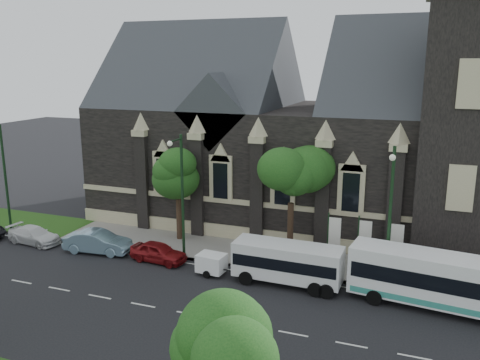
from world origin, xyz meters
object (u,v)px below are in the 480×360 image
at_px(tree_walk_right, 295,177).
at_px(banner_flag_left, 332,236).
at_px(street_lamp_far, 3,173).
at_px(shuttle_bus, 288,261).
at_px(box_trailer, 212,263).
at_px(banner_flag_right, 394,244).
at_px(sedan, 98,242).
at_px(tree_walk_left, 181,169).
at_px(car_far_white, 34,235).
at_px(car_far_red, 158,252).
at_px(tree_park_east, 230,349).
at_px(street_lamp_near, 390,211).
at_px(street_lamp_mid, 181,190).
at_px(banner_flag_center, 362,240).
at_px(tour_coach, 450,282).

xyz_separation_m(tree_walk_right, banner_flag_left, (3.08, -1.71, -3.43)).
height_order(street_lamp_far, shuttle_bus, street_lamp_far).
bearing_deg(box_trailer, banner_flag_right, 22.38).
bearing_deg(sedan, tree_walk_left, -51.79).
distance_m(street_lamp_far, car_far_white, 5.90).
relative_size(street_lamp_far, box_trailer, 3.38).
relative_size(car_far_red, car_far_white, 0.93).
relative_size(tree_park_east, box_trailer, 2.36).
xyz_separation_m(tree_walk_left, box_trailer, (4.80, -5.30, -4.94)).
bearing_deg(tree_walk_right, box_trailer, -128.39).
bearing_deg(banner_flag_right, sedan, -171.92).
height_order(banner_flag_right, shuttle_bus, banner_flag_right).
height_order(tree_park_east, banner_flag_left, tree_park_east).
height_order(street_lamp_near, banner_flag_right, street_lamp_near).
relative_size(tree_walk_left, sedan, 1.53).
bearing_deg(shuttle_bus, banner_flag_right, 29.06).
bearing_deg(street_lamp_far, banner_flag_left, 4.15).
height_order(tree_walk_left, street_lamp_far, street_lamp_far).
distance_m(sedan, car_far_red, 5.08).
bearing_deg(street_lamp_near, tree_park_east, -103.11).
xyz_separation_m(street_lamp_mid, banner_flag_center, (12.29, 1.91, -2.73)).
xyz_separation_m(tree_walk_right, car_far_red, (-8.60, -4.63, -5.11)).
bearing_deg(car_far_white, banner_flag_left, -77.00).
height_order(street_lamp_near, sedan, street_lamp_near).
bearing_deg(car_far_white, street_lamp_near, -82.20).
xyz_separation_m(shuttle_bus, box_trailer, (-5.13, -0.31, -0.74)).
xyz_separation_m(street_lamp_near, street_lamp_mid, (-14.00, 0.00, 0.00)).
bearing_deg(box_trailer, tree_walk_left, 136.84).
distance_m(shuttle_bus, sedan, 14.62).
distance_m(banner_flag_left, car_far_white, 22.88).
distance_m(street_lamp_near, tour_coach, 5.19).
bearing_deg(tree_park_east, tour_coach, 63.28).
distance_m(tree_walk_right, car_far_red, 11.03).
xyz_separation_m(banner_flag_left, shuttle_bus, (-2.16, -3.29, -0.84)).
bearing_deg(banner_flag_left, tree_park_east, -90.35).
bearing_deg(car_far_white, tree_park_east, -118.87).
bearing_deg(car_far_red, tree_walk_right, -56.73).
height_order(box_trailer, car_far_red, car_far_red).
xyz_separation_m(shuttle_bus, car_far_red, (-9.52, 0.37, -0.83)).
bearing_deg(street_lamp_far, car_far_white, -17.53).
relative_size(tree_park_east, street_lamp_near, 0.70).
height_order(street_lamp_mid, banner_flag_right, street_lamp_mid).
relative_size(tree_walk_right, banner_flag_center, 1.95).
xyz_separation_m(sedan, car_far_white, (-5.85, -0.12, -0.17)).
xyz_separation_m(street_lamp_far, shuttle_bus, (24.13, -1.38, -3.57)).
height_order(tree_walk_right, street_lamp_near, street_lamp_near).
height_order(sedan, car_far_red, sedan).
distance_m(street_lamp_far, car_far_red, 15.29).
distance_m(tree_park_east, box_trailer, 16.82).
bearing_deg(banner_flag_right, shuttle_bus, -151.87).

